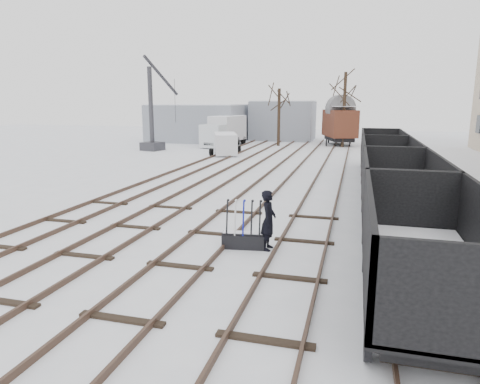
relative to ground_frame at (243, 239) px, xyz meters
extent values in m
plane|color=white|center=(-1.27, -1.94, -0.28)|extent=(120.00, 120.00, 0.00)
cube|color=black|center=(-7.99, 12.06, -0.21)|extent=(0.07, 52.00, 0.15)
cube|color=black|center=(-6.56, 12.06, -0.21)|extent=(0.07, 52.00, 0.15)
cube|color=black|center=(-7.27, 0.06, -0.26)|extent=(1.90, 0.20, 0.08)
cube|color=black|center=(-4.99, 12.06, -0.21)|extent=(0.07, 52.00, 0.15)
cube|color=black|center=(-3.56, 12.06, -0.21)|extent=(0.07, 52.00, 0.15)
cube|color=black|center=(-4.27, 0.06, -0.26)|extent=(1.90, 0.20, 0.08)
cube|color=black|center=(-1.99, 12.06, -0.21)|extent=(0.07, 52.00, 0.15)
cube|color=black|center=(-0.56, 12.06, -0.21)|extent=(0.07, 52.00, 0.15)
cube|color=black|center=(-1.27, 0.06, -0.26)|extent=(1.90, 0.20, 0.08)
cube|color=black|center=(1.01, 12.06, -0.21)|extent=(0.07, 52.00, 0.15)
cube|color=black|center=(2.44, 12.06, -0.21)|extent=(0.07, 52.00, 0.15)
cube|color=black|center=(1.73, 0.06, -0.26)|extent=(1.90, 0.20, 0.08)
cube|color=black|center=(4.01, 12.06, -0.21)|extent=(0.07, 52.00, 0.15)
cube|color=black|center=(5.44, 12.06, -0.21)|extent=(0.07, 52.00, 0.15)
cube|color=black|center=(4.73, 0.06, -0.26)|extent=(1.90, 0.20, 0.08)
cube|color=gray|center=(-14.27, 34.06, 1.72)|extent=(10.00, 8.00, 4.00)
cube|color=white|center=(-14.27, 34.06, 3.77)|extent=(9.80, 7.84, 0.10)
cube|color=gray|center=(-5.27, 38.06, 1.92)|extent=(7.00, 6.00, 4.40)
cube|color=white|center=(-5.27, 38.06, 4.17)|extent=(6.86, 5.88, 0.10)
cube|color=black|center=(0.00, 0.00, -0.06)|extent=(1.35, 0.59, 0.44)
cube|color=black|center=(0.00, 0.00, 0.18)|extent=(1.33, 0.47, 0.06)
cube|color=white|center=(0.00, 0.00, 0.22)|extent=(1.27, 0.43, 0.03)
cylinder|color=black|center=(-0.50, -0.07, 0.67)|extent=(0.09, 0.32, 1.08)
cylinder|color=silver|center=(-0.25, -0.03, 0.67)|extent=(0.09, 0.32, 1.08)
cylinder|color=#0C14A2|center=(0.00, 0.00, 0.67)|extent=(0.09, 0.32, 1.08)
cylinder|color=black|center=(0.25, 0.03, 0.67)|extent=(0.09, 0.32, 1.08)
cylinder|color=black|center=(0.50, 0.07, 0.67)|extent=(0.09, 0.32, 1.08)
imported|color=black|center=(0.75, 0.10, 0.63)|extent=(0.44, 0.67, 1.83)
cube|color=black|center=(4.73, -2.99, 0.40)|extent=(2.03, 5.58, 0.42)
cube|color=black|center=(4.73, -2.99, 0.61)|extent=(2.54, 6.34, 0.13)
cube|color=black|center=(3.51, -2.99, 1.46)|extent=(0.11, 6.34, 1.69)
cube|color=white|center=(4.73, -2.99, 0.72)|extent=(2.28, 6.09, 0.06)
cylinder|color=black|center=(3.56, -5.01, 0.09)|extent=(0.13, 0.74, 0.74)
cylinder|color=black|center=(5.89, -0.96, 0.09)|extent=(0.13, 0.74, 0.74)
cube|color=black|center=(4.73, 3.41, 0.40)|extent=(2.03, 5.58, 0.42)
cube|color=black|center=(4.73, 3.41, 0.61)|extent=(2.54, 6.34, 0.13)
cube|color=black|center=(3.51, 3.41, 1.46)|extent=(0.11, 6.34, 1.69)
cube|color=black|center=(5.94, 3.41, 1.46)|extent=(0.11, 6.34, 1.69)
cube|color=white|center=(4.73, 3.41, 0.72)|extent=(2.28, 6.09, 0.06)
cylinder|color=black|center=(3.56, 1.39, 0.09)|extent=(0.13, 0.74, 0.74)
cylinder|color=black|center=(5.89, 5.44, 0.09)|extent=(0.13, 0.74, 0.74)
cube|color=black|center=(4.73, 9.81, 0.40)|extent=(2.03, 5.58, 0.42)
cube|color=black|center=(4.73, 9.81, 0.61)|extent=(2.54, 6.34, 0.13)
cube|color=black|center=(3.51, 9.81, 1.46)|extent=(0.11, 6.34, 1.69)
cube|color=black|center=(5.94, 9.81, 1.46)|extent=(0.11, 6.34, 1.69)
cube|color=white|center=(4.73, 9.81, 0.72)|extent=(2.28, 6.09, 0.06)
cylinder|color=black|center=(3.56, 7.79, 0.09)|extent=(0.13, 0.74, 0.74)
cylinder|color=black|center=(5.89, 11.84, 0.09)|extent=(0.13, 0.74, 0.74)
cube|color=black|center=(4.73, 16.21, 0.40)|extent=(2.03, 5.58, 0.42)
cube|color=black|center=(4.73, 16.21, 0.61)|extent=(2.54, 6.34, 0.13)
cube|color=black|center=(3.51, 16.21, 1.46)|extent=(0.11, 6.34, 1.69)
cube|color=black|center=(5.94, 16.21, 1.46)|extent=(0.11, 6.34, 1.69)
cube|color=white|center=(4.73, 16.21, 0.72)|extent=(2.28, 6.09, 0.06)
cylinder|color=black|center=(3.56, 14.19, 0.09)|extent=(0.13, 0.74, 0.74)
cylinder|color=black|center=(5.89, 18.24, 0.09)|extent=(0.13, 0.74, 0.74)
cube|color=black|center=(1.35, 33.25, 0.39)|extent=(3.25, 4.92, 0.41)
cube|color=#482215|center=(1.35, 33.25, 1.93)|extent=(3.91, 5.65, 2.68)
cube|color=white|center=(1.35, 33.25, 3.63)|extent=(3.59, 5.34, 0.04)
cylinder|color=black|center=(0.22, 31.60, 0.08)|extent=(0.12, 0.72, 0.72)
cylinder|color=black|center=(2.48, 34.89, 0.08)|extent=(0.12, 0.72, 0.72)
cube|color=black|center=(-9.68, 29.05, 0.19)|extent=(2.14, 6.67, 0.26)
cube|color=silver|center=(-9.68, 26.62, 0.89)|extent=(2.34, 2.06, 2.17)
cube|color=silver|center=(-9.68, 29.74, 1.45)|extent=(2.90, 4.81, 2.43)
cube|color=white|center=(-9.68, 29.74, 2.68)|extent=(2.84, 4.72, 0.03)
cylinder|color=black|center=(-10.64, 26.80, 0.15)|extent=(0.26, 0.87, 0.87)
cylinder|color=black|center=(-8.73, 31.48, 0.15)|extent=(0.26, 0.87, 0.87)
cube|color=silver|center=(-7.52, 22.40, 0.64)|extent=(3.05, 4.41, 1.66)
cube|color=white|center=(-7.52, 22.40, 1.48)|extent=(2.97, 4.30, 0.04)
cylinder|color=black|center=(-8.35, 21.11, 0.04)|extent=(0.20, 0.64, 0.64)
cylinder|color=black|center=(-6.69, 23.68, 0.04)|extent=(0.20, 0.64, 0.64)
cube|color=#323237|center=(-14.92, 23.63, 0.09)|extent=(2.00, 2.00, 0.74)
cylinder|color=#323237|center=(-14.92, 23.63, 3.42)|extent=(0.41, 0.41, 7.42)
cylinder|color=#323237|center=(-14.92, 25.30, 6.39)|extent=(1.33, 4.66, 3.42)
cylinder|color=black|center=(-14.92, 27.25, 4.17)|extent=(0.04, 0.04, 4.17)
cylinder|color=black|center=(-4.50, 30.72, 2.54)|extent=(0.30, 0.30, 5.65)
cylinder|color=black|center=(1.79, 31.15, 3.29)|extent=(0.30, 0.30, 7.14)
camera|label=1|loc=(3.19, -12.05, 4.13)|focal=32.00mm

